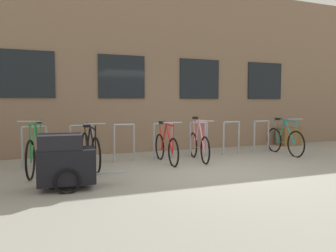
# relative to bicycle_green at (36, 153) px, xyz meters

# --- Properties ---
(ground_plane) EXTENTS (42.00, 42.00, 0.00)m
(ground_plane) POSITION_rel_bicycle_green_xyz_m (3.44, -1.24, -0.41)
(ground_plane) COLOR gray
(storefront_building) EXTENTS (28.00, 8.01, 4.87)m
(storefront_building) POSITION_rel_bicycle_green_xyz_m (3.44, 5.95, 2.02)
(storefront_building) COLOR #7A604C
(storefront_building) RESTS_ON ground
(bike_rack) EXTENTS (6.53, 0.05, 0.91)m
(bike_rack) POSITION_rel_bicycle_green_xyz_m (2.97, 0.66, 0.13)
(bike_rack) COLOR gray
(bike_rack) RESTS_ON ground
(bicycle_green) EXTENTS (0.50, 1.82, 1.10)m
(bicycle_green) POSITION_rel_bicycle_green_xyz_m (0.00, 0.00, 0.00)
(bicycle_green) COLOR black
(bicycle_green) RESTS_ON ground
(bicycle_black) EXTENTS (0.44, 1.83, 1.02)m
(bicycle_black) POSITION_rel_bicycle_green_xyz_m (1.08, 0.12, -0.01)
(bicycle_black) COLOR black
(bicycle_black) RESTS_ON ground
(bicycle_teal) EXTENTS (0.44, 1.69, 1.02)m
(bicycle_teal) POSITION_rel_bicycle_green_xyz_m (6.34, 0.15, -0.02)
(bicycle_teal) COLOR black
(bicycle_teal) RESTS_ON ground
(bicycle_pink) EXTENTS (0.46, 1.65, 1.08)m
(bicycle_pink) POSITION_rel_bicycle_green_xyz_m (3.72, 0.17, -0.03)
(bicycle_pink) COLOR black
(bicycle_pink) RESTS_ON ground
(bicycle_red) EXTENTS (0.44, 1.66, 1.00)m
(bicycle_red) POSITION_rel_bicycle_green_xyz_m (2.85, 0.15, -0.04)
(bicycle_red) COLOR black
(bicycle_red) RESTS_ON ground
(bike_trailer) EXTENTS (1.47, 0.72, 0.92)m
(bike_trailer) POSITION_rel_bicycle_green_xyz_m (0.44, -1.46, 0.05)
(bike_trailer) COLOR black
(bike_trailer) RESTS_ON ground
(planter_box) EXTENTS (0.70, 0.44, 0.60)m
(planter_box) POSITION_rel_bicycle_green_xyz_m (7.78, 1.61, -0.11)
(planter_box) COLOR brown
(planter_box) RESTS_ON ground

